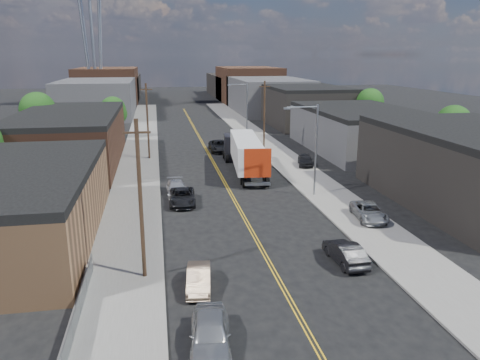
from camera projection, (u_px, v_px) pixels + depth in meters
name	position (u px, v px, depth m)	size (l,w,h in m)	color
ground	(200.00, 138.00, 78.24)	(260.00, 260.00, 0.00)	black
centerline	(210.00, 157.00, 63.98)	(0.32, 120.00, 0.01)	gold
sidewalk_left	(140.00, 159.00, 62.34)	(5.00, 140.00, 0.15)	slate
sidewalk_right	(278.00, 154.00, 65.58)	(5.00, 140.00, 0.15)	slate
warehouse_tan	(10.00, 205.00, 34.52)	(12.00, 22.00, 5.60)	#906542
warehouse_brown	(69.00, 138.00, 59.11)	(12.00, 26.00, 6.60)	#46281C
industrial_right_a	(478.00, 167.00, 43.03)	(14.00, 22.00, 7.10)	black
industrial_right_b	(360.00, 129.00, 67.88)	(14.00, 24.00, 6.10)	#323235
industrial_right_c	(305.00, 106.00, 92.40)	(14.00, 22.00, 7.60)	black
skyline_left_a	(98.00, 98.00, 107.07)	(16.00, 30.00, 8.00)	#323235
skyline_right_a	(268.00, 95.00, 113.88)	(16.00, 30.00, 8.00)	#323235
skyline_left_b	(108.00, 86.00, 130.58)	(16.00, 26.00, 10.00)	#46281C
skyline_right_b	(248.00, 85.00, 137.38)	(16.00, 26.00, 10.00)	#46281C
skyline_left_c	(114.00, 87.00, 149.98)	(16.00, 40.00, 7.00)	black
skyline_right_c	(237.00, 86.00, 156.79)	(16.00, 40.00, 7.00)	black
streetlight_near	(312.00, 143.00, 44.88)	(3.39, 0.25, 9.00)	gray
streetlight_far	(245.00, 105.00, 78.15)	(3.39, 0.25, 9.00)	gray
utility_pole_left_near	(141.00, 200.00, 27.98)	(1.60, 0.26, 10.00)	black
utility_pole_left_far	(148.00, 121.00, 61.25)	(1.60, 0.26, 10.00)	black
utility_pole_right	(264.00, 115.00, 66.89)	(1.60, 0.26, 10.00)	black
chainlink_fence	(72.00, 333.00, 22.40)	(0.05, 16.00, 1.22)	slate
tree_left_mid	(38.00, 112.00, 67.99)	(5.10, 5.04, 8.37)	black
tree_left_far	(113.00, 111.00, 76.58)	(4.35, 4.20, 6.97)	black
tree_right_near	(453.00, 125.00, 59.27)	(4.60, 4.48, 7.44)	black
tree_right_far	(370.00, 104.00, 82.01)	(4.85, 4.76, 7.91)	black
semi_truck	(243.00, 151.00, 55.66)	(4.02, 16.65, 4.30)	silver
car_left_a	(210.00, 333.00, 22.08)	(1.91, 4.75, 1.62)	#A2A5A7
car_left_b	(199.00, 279.00, 27.78)	(1.38, 3.96, 1.31)	#816A55
car_left_c	(182.00, 197.00, 43.60)	(2.35, 5.10, 1.42)	black
car_left_d	(177.00, 188.00, 46.43)	(1.91, 4.71, 1.37)	#B2B4B8
car_right_oncoming	(345.00, 253.00, 31.26)	(1.55, 4.45, 1.47)	black
car_right_lot_a	(369.00, 212.00, 39.16)	(2.24, 4.85, 1.35)	#9B9FA0
car_right_lot_c	(305.00, 160.00, 58.21)	(1.72, 4.27, 1.46)	black
car_ahead_truck	(219.00, 146.00, 67.38)	(2.64, 5.73, 1.59)	black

